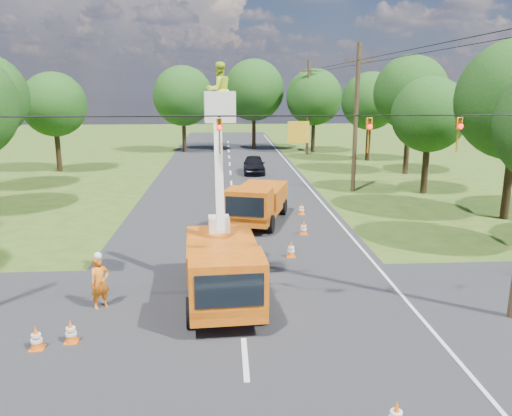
{
  "coord_description": "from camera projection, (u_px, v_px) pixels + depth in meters",
  "views": [
    {
      "loc": [
        -0.46,
        -11.93,
        7.05
      ],
      "look_at": [
        0.7,
        6.49,
        2.6
      ],
      "focal_mm": 35.0,
      "sensor_mm": 36.0,
      "label": 1
    }
  ],
  "objects": [
    {
      "name": "ground",
      "position": [
        232.0,
        199.0,
        32.66
      ],
      "size": [
        140.0,
        140.0,
        0.0
      ],
      "primitive_type": "plane",
      "color": "#314E17",
      "rests_on": "ground"
    },
    {
      "name": "road_main",
      "position": [
        232.0,
        199.0,
        32.66
      ],
      "size": [
        12.0,
        100.0,
        0.06
      ],
      "primitive_type": "cube",
      "color": "black",
      "rests_on": "ground"
    },
    {
      "name": "road_cross",
      "position": [
        242.0,
        326.0,
        15.2
      ],
      "size": [
        56.0,
        10.0,
        0.07
      ],
      "primitive_type": "cube",
      "color": "black",
      "rests_on": "ground"
    },
    {
      "name": "edge_line",
      "position": [
        317.0,
        197.0,
        33.0
      ],
      "size": [
        0.12,
        90.0,
        0.02
      ],
      "primitive_type": "cube",
      "color": "silver",
      "rests_on": "ground"
    },
    {
      "name": "bucket_truck",
      "position": [
        223.0,
        254.0,
        16.58
      ],
      "size": [
        2.77,
        6.26,
        7.85
      ],
      "rotation": [
        0.0,
        0.0,
        0.07
      ],
      "color": "orange",
      "rests_on": "ground"
    },
    {
      "name": "second_truck",
      "position": [
        257.0,
        202.0,
        26.43
      ],
      "size": [
        3.78,
        6.34,
        2.24
      ],
      "rotation": [
        0.0,
        0.0,
        -0.29
      ],
      "color": "orange",
      "rests_on": "ground"
    },
    {
      "name": "ground_worker",
      "position": [
        100.0,
        283.0,
        16.21
      ],
      "size": [
        0.78,
        0.73,
        1.78
      ],
      "primitive_type": "imported",
      "rotation": [
        0.0,
        0.0,
        0.64
      ],
      "color": "orange",
      "rests_on": "ground"
    },
    {
      "name": "distant_car",
      "position": [
        254.0,
        165.0,
        42.17
      ],
      "size": [
        1.87,
        4.46,
        1.51
      ],
      "primitive_type": "imported",
      "rotation": [
        0.0,
        0.0,
        -0.02
      ],
      "color": "black",
      "rests_on": "ground"
    },
    {
      "name": "traffic_cone_2",
      "position": [
        291.0,
        249.0,
        21.23
      ],
      "size": [
        0.38,
        0.38,
        0.71
      ],
      "color": "#F05C0C",
      "rests_on": "ground"
    },
    {
      "name": "traffic_cone_3",
      "position": [
        304.0,
        228.0,
        24.52
      ],
      "size": [
        0.38,
        0.38,
        0.71
      ],
      "color": "#F05C0C",
      "rests_on": "ground"
    },
    {
      "name": "traffic_cone_4",
      "position": [
        36.0,
        338.0,
        13.7
      ],
      "size": [
        0.38,
        0.38,
        0.71
      ],
      "color": "#F05C0C",
      "rests_on": "ground"
    },
    {
      "name": "traffic_cone_7",
      "position": [
        301.0,
        209.0,
        28.38
      ],
      "size": [
        0.38,
        0.38,
        0.71
      ],
      "color": "#F05C0C",
      "rests_on": "ground"
    },
    {
      "name": "traffic_cone_8",
      "position": [
        71.0,
        331.0,
        14.07
      ],
      "size": [
        0.38,
        0.38,
        0.71
      ],
      "color": "#F05C0C",
      "rests_on": "ground"
    },
    {
      "name": "pole_right_mid",
      "position": [
        356.0,
        117.0,
        33.92
      ],
      "size": [
        1.8,
        0.3,
        10.0
      ],
      "color": "#4C3823",
      "rests_on": "ground"
    },
    {
      "name": "pole_right_far",
      "position": [
        308.0,
        107.0,
        53.33
      ],
      "size": [
        1.8,
        0.3,
        10.0
      ],
      "color": "#4C3823",
      "rests_on": "ground"
    },
    {
      "name": "signal_span",
      "position": [
        320.0,
        131.0,
        13.95
      ],
      "size": [
        18.0,
        0.29,
        1.07
      ],
      "color": "black",
      "rests_on": "ground"
    },
    {
      "name": "tree_left_f",
      "position": [
        54.0,
        105.0,
        42.07
      ],
      "size": [
        5.4,
        5.4,
        8.4
      ],
      "color": "#382616",
      "rests_on": "ground"
    },
    {
      "name": "tree_right_c",
      "position": [
        429.0,
        115.0,
        33.19
      ],
      "size": [
        5.0,
        5.0,
        7.83
      ],
      "color": "#382616",
      "rests_on": "ground"
    },
    {
      "name": "tree_right_d",
      "position": [
        411.0,
        93.0,
        40.73
      ],
      "size": [
        6.0,
        6.0,
        9.7
      ],
      "color": "#382616",
      "rests_on": "ground"
    },
    {
      "name": "tree_right_e",
      "position": [
        370.0,
        101.0,
        48.64
      ],
      "size": [
        5.6,
        5.6,
        8.63
      ],
      "color": "#382616",
      "rests_on": "ground"
    },
    {
      "name": "tree_far_a",
      "position": [
        183.0,
        96.0,
        55.16
      ],
      "size": [
        6.6,
        6.6,
        9.5
      ],
      "color": "#382616",
      "rests_on": "ground"
    },
    {
      "name": "tree_far_b",
      "position": [
        254.0,
        90.0,
        57.45
      ],
      "size": [
        7.0,
        7.0,
        10.32
      ],
      "color": "#382616",
      "rests_on": "ground"
    },
    {
      "name": "tree_far_c",
      "position": [
        314.0,
        97.0,
        55.11
      ],
      "size": [
        6.2,
        6.2,
        9.18
      ],
      "color": "#382616",
      "rests_on": "ground"
    }
  ]
}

